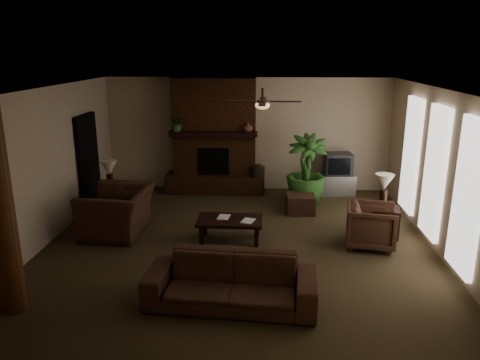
# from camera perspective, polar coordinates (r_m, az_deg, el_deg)

# --- Properties ---
(room_shell) EXTENTS (7.00, 7.00, 7.00)m
(room_shell) POSITION_cam_1_polar(r_m,az_deg,el_deg) (8.07, -0.17, 1.27)
(room_shell) COLOR #4A3B25
(room_shell) RESTS_ON ground
(fireplace) EXTENTS (2.40, 0.70, 2.80)m
(fireplace) POSITION_cam_1_polar(r_m,az_deg,el_deg) (11.32, -3.19, 4.26)
(fireplace) COLOR #512A15
(fireplace) RESTS_ON ground
(windows) EXTENTS (0.08, 3.65, 2.35)m
(windows) POSITION_cam_1_polar(r_m,az_deg,el_deg) (8.77, 23.03, 0.84)
(windows) COLOR white
(windows) RESTS_ON ground
(log_column) EXTENTS (0.36, 0.36, 2.80)m
(log_column) POSITION_cam_1_polar(r_m,az_deg,el_deg) (6.72, -27.68, -3.68)
(log_column) COLOR brown
(log_column) RESTS_ON ground
(doorway) EXTENTS (0.10, 1.00, 2.10)m
(doorway) POSITION_cam_1_polar(r_m,az_deg,el_deg) (10.64, -18.36, 2.12)
(doorway) COLOR black
(doorway) RESTS_ON ground
(ceiling_fan) EXTENTS (1.35, 1.35, 0.37)m
(ceiling_fan) POSITION_cam_1_polar(r_m,az_deg,el_deg) (8.14, 2.81, 9.48)
(ceiling_fan) COLOR #321E16
(ceiling_fan) RESTS_ON ceiling
(sofa) EXTENTS (2.40, 0.86, 0.92)m
(sofa) POSITION_cam_1_polar(r_m,az_deg,el_deg) (6.46, -1.10, -11.60)
(sofa) COLOR #482C1F
(sofa) RESTS_ON ground
(armchair_left) EXTENTS (0.94, 1.39, 1.19)m
(armchair_left) POSITION_cam_1_polar(r_m,az_deg,el_deg) (9.08, -15.02, -2.93)
(armchair_left) COLOR #482C1F
(armchair_left) RESTS_ON ground
(armchair_right) EXTENTS (0.91, 0.95, 0.86)m
(armchair_right) POSITION_cam_1_polar(r_m,az_deg,el_deg) (8.59, 16.03, -5.27)
(armchair_right) COLOR #482C1F
(armchair_right) RESTS_ON ground
(coffee_table) EXTENTS (1.20, 0.70, 0.43)m
(coffee_table) POSITION_cam_1_polar(r_m,az_deg,el_deg) (8.51, -1.27, -5.23)
(coffee_table) COLOR black
(coffee_table) RESTS_ON ground
(ottoman) EXTENTS (0.62, 0.62, 0.40)m
(ottoman) POSITION_cam_1_polar(r_m,az_deg,el_deg) (10.12, 7.53, -2.90)
(ottoman) COLOR #482C1F
(ottoman) RESTS_ON ground
(tv_stand) EXTENTS (0.92, 0.63, 0.50)m
(tv_stand) POSITION_cam_1_polar(r_m,az_deg,el_deg) (11.53, 11.89, -0.49)
(tv_stand) COLOR #BBBBBE
(tv_stand) RESTS_ON ground
(tv) EXTENTS (0.69, 0.57, 0.52)m
(tv) POSITION_cam_1_polar(r_m,az_deg,el_deg) (11.39, 12.09, 1.96)
(tv) COLOR #353538
(tv) RESTS_ON tv_stand
(floor_vase) EXTENTS (0.34, 0.34, 0.77)m
(floor_vase) POSITION_cam_1_polar(r_m,az_deg,el_deg) (11.21, 2.20, 0.35)
(floor_vase) COLOR #30271B
(floor_vase) RESTS_ON ground
(floor_plant) EXTENTS (0.96, 1.64, 0.90)m
(floor_plant) POSITION_cam_1_polar(r_m,az_deg,el_deg) (10.60, 8.19, -0.62)
(floor_plant) COLOR #336127
(floor_plant) RESTS_ON ground
(side_table_left) EXTENTS (0.59, 0.59, 0.55)m
(side_table_left) POSITION_cam_1_polar(r_m,az_deg,el_deg) (10.19, -15.52, -2.77)
(side_table_left) COLOR black
(side_table_left) RESTS_ON ground
(lamp_left) EXTENTS (0.46, 0.46, 0.65)m
(lamp_left) POSITION_cam_1_polar(r_m,az_deg,el_deg) (10.06, -15.96, 1.26)
(lamp_left) COLOR #321E16
(lamp_left) RESTS_ON side_table_left
(side_table_right) EXTENTS (0.58, 0.58, 0.55)m
(side_table_right) POSITION_cam_1_polar(r_m,az_deg,el_deg) (9.20, 17.56, -4.98)
(side_table_right) COLOR black
(side_table_right) RESTS_ON ground
(lamp_right) EXTENTS (0.43, 0.43, 0.65)m
(lamp_right) POSITION_cam_1_polar(r_m,az_deg,el_deg) (9.02, 17.51, -0.54)
(lamp_right) COLOR #321E16
(lamp_right) RESTS_ON side_table_right
(mantel_plant) EXTENTS (0.49, 0.51, 0.33)m
(mantel_plant) POSITION_cam_1_polar(r_m,az_deg,el_deg) (11.05, -7.81, 6.84)
(mantel_plant) COLOR #336127
(mantel_plant) RESTS_ON fireplace
(mantel_vase) EXTENTS (0.28, 0.28, 0.22)m
(mantel_vase) POSITION_cam_1_polar(r_m,az_deg,el_deg) (10.91, 1.01, 6.59)
(mantel_vase) COLOR brown
(mantel_vase) RESTS_ON fireplace
(book_a) EXTENTS (0.22, 0.06, 0.29)m
(book_a) POSITION_cam_1_polar(r_m,az_deg,el_deg) (8.50, -2.76, -3.80)
(book_a) COLOR #999999
(book_a) RESTS_ON coffee_table
(book_b) EXTENTS (0.21, 0.09, 0.29)m
(book_b) POSITION_cam_1_polar(r_m,az_deg,el_deg) (8.34, 0.30, -4.18)
(book_b) COLOR #999999
(book_b) RESTS_ON coffee_table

